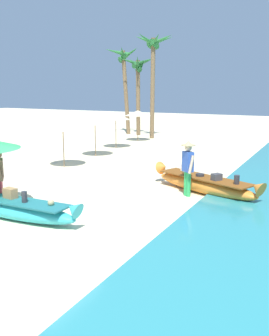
# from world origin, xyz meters

# --- Properties ---
(ground_plane) EXTENTS (80.00, 80.00, 0.00)m
(ground_plane) POSITION_xyz_m (0.00, 0.00, 0.00)
(ground_plane) COLOR beige
(boat_cyan_foreground) EXTENTS (4.23, 0.75, 0.79)m
(boat_cyan_foreground) POSITION_xyz_m (-0.48, -0.52, 0.29)
(boat_cyan_foreground) COLOR #33B2BC
(boat_cyan_foreground) RESTS_ON ground
(boat_orange_midground) EXTENTS (4.09, 2.24, 0.82)m
(boat_orange_midground) POSITION_xyz_m (3.26, 4.13, 0.30)
(boat_orange_midground) COLOR orange
(boat_orange_midground) RESTS_ON ground
(person_vendor_hatted) EXTENTS (0.56, 0.51, 1.74)m
(person_vendor_hatted) POSITION_xyz_m (2.86, 3.56, 1.00)
(person_vendor_hatted) COLOR green
(person_vendor_hatted) RESTS_ON ground
(parasol_row_0) EXTENTS (1.60, 1.60, 1.91)m
(parasol_row_0) POSITION_xyz_m (-3.37, 5.62, 1.75)
(parasol_row_0) COLOR #8E6B47
(parasol_row_0) RESTS_ON ground
(parasol_row_1) EXTENTS (1.60, 1.60, 1.91)m
(parasol_row_1) POSITION_xyz_m (-3.58, 8.49, 1.75)
(parasol_row_1) COLOR #8E6B47
(parasol_row_1) RESTS_ON ground
(parasol_row_2) EXTENTS (1.60, 1.60, 1.91)m
(parasol_row_2) POSITION_xyz_m (-3.97, 11.26, 1.75)
(parasol_row_2) COLOR #8E6B47
(parasol_row_2) RESTS_ON ground
(parasol_row_3) EXTENTS (1.60, 1.60, 1.91)m
(parasol_row_3) POSITION_xyz_m (-4.12, 14.37, 1.75)
(parasol_row_3) COLOR #8E6B47
(parasol_row_3) RESTS_ON ground
(palm_tree_tall_inland) EXTENTS (2.44, 2.52, 6.15)m
(palm_tree_tall_inland) POSITION_xyz_m (-6.72, 17.49, 4.82)
(palm_tree_tall_inland) COLOR brown
(palm_tree_tall_inland) RESTS_ON ground
(palm_tree_leaning_seaward) EXTENTS (2.62, 2.94, 6.69)m
(palm_tree_leaning_seaward) POSITION_xyz_m (-3.85, 16.04, 5.48)
(palm_tree_leaning_seaward) COLOR brown
(palm_tree_leaning_seaward) RESTS_ON ground
(palm_tree_mid_cluster) EXTENTS (2.29, 2.83, 5.44)m
(palm_tree_mid_cluster) POSITION_xyz_m (-5.52, 17.27, 4.30)
(palm_tree_mid_cluster) COLOR brown
(palm_tree_mid_cluster) RESTS_ON ground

